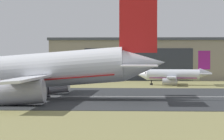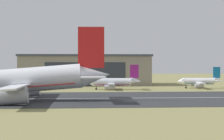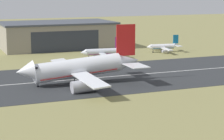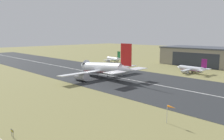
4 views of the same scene
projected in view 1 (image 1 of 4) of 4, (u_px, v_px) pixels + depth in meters
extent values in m
cube|color=#2B2D30|center=(221.00, 97.00, 103.70)|extent=(503.93, 54.43, 0.06)
cube|color=silver|center=(221.00, 97.00, 103.70)|extent=(453.54, 0.70, 0.01)
cube|color=gray|center=(138.00, 60.00, 188.10)|extent=(58.62, 32.81, 13.16)
cube|color=#424751|center=(138.00, 40.00, 187.91)|extent=(59.62, 33.81, 0.90)
cube|color=#2D333D|center=(138.00, 65.00, 171.70)|extent=(35.17, 0.12, 10.52)
cylinder|color=silver|center=(45.00, 70.00, 98.14)|extent=(29.88, 7.01, 8.61)
cone|color=silver|center=(144.00, 64.00, 96.80)|extent=(8.18, 5.90, 6.30)
cube|color=red|center=(45.00, 79.00, 98.19)|extent=(26.48, 6.62, 2.23)
cube|color=silver|center=(56.00, 73.00, 113.00)|extent=(5.65, 23.39, 0.79)
cylinder|color=#A8A8B2|center=(49.00, 84.00, 111.27)|extent=(8.64, 4.13, 4.57)
cube|color=silver|center=(22.00, 80.00, 83.43)|extent=(5.65, 23.39, 0.79)
cylinder|color=#A8A8B2|center=(19.00, 93.00, 85.42)|extent=(8.64, 4.13, 4.57)
cube|color=red|center=(138.00, 23.00, 96.68)|extent=(6.93, 0.43, 10.82)
cube|color=silver|center=(141.00, 64.00, 104.89)|extent=(6.27, 9.87, 0.24)
cube|color=silver|center=(139.00, 66.00, 88.83)|extent=(6.27, 9.87, 0.24)
cylinder|color=black|center=(48.00, 92.00, 102.07)|extent=(0.24, 0.24, 2.29)
cylinder|color=black|center=(48.00, 97.00, 102.10)|extent=(0.84, 0.84, 0.44)
cylinder|color=black|center=(40.00, 95.00, 94.45)|extent=(0.24, 0.24, 2.29)
cylinder|color=black|center=(40.00, 100.00, 94.48)|extent=(0.84, 0.84, 0.44)
cylinder|color=silver|center=(173.00, 75.00, 146.11)|extent=(14.57, 4.20, 3.02)
cone|color=silver|center=(142.00, 75.00, 147.24)|extent=(2.96, 3.24, 3.02)
cone|color=silver|center=(206.00, 73.00, 144.91)|extent=(3.84, 3.01, 2.72)
cube|color=black|center=(148.00, 72.00, 147.03)|extent=(1.31, 2.65, 0.44)
cube|color=#991E7A|center=(173.00, 78.00, 146.14)|extent=(13.13, 3.93, 0.20)
cube|color=silver|center=(172.00, 76.00, 151.39)|extent=(3.10, 7.71, 0.40)
cylinder|color=#A8A8B2|center=(171.00, 80.00, 150.89)|extent=(4.07, 2.19, 1.87)
cube|color=silver|center=(172.00, 77.00, 140.94)|extent=(3.10, 7.71, 0.40)
cylinder|color=#A8A8B2|center=(170.00, 82.00, 141.64)|extent=(4.07, 2.19, 1.87)
cube|color=#991E7A|center=(204.00, 60.00, 144.89)|extent=(3.30, 0.55, 5.14)
cube|color=silver|center=(205.00, 73.00, 148.72)|extent=(3.25, 4.85, 0.24)
cube|color=silver|center=(206.00, 74.00, 141.15)|extent=(3.25, 4.85, 0.24)
cylinder|color=black|center=(151.00, 83.00, 146.96)|extent=(0.24, 0.24, 1.34)
cylinder|color=black|center=(151.00, 84.00, 146.97)|extent=(0.84, 0.84, 0.44)
cylinder|color=black|center=(174.00, 82.00, 147.94)|extent=(0.24, 0.24, 1.34)
cylinder|color=black|center=(174.00, 84.00, 147.95)|extent=(0.84, 0.84, 0.44)
cylinder|color=black|center=(174.00, 83.00, 144.35)|extent=(0.24, 0.24, 1.34)
cylinder|color=black|center=(174.00, 85.00, 144.36)|extent=(0.84, 0.84, 0.44)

